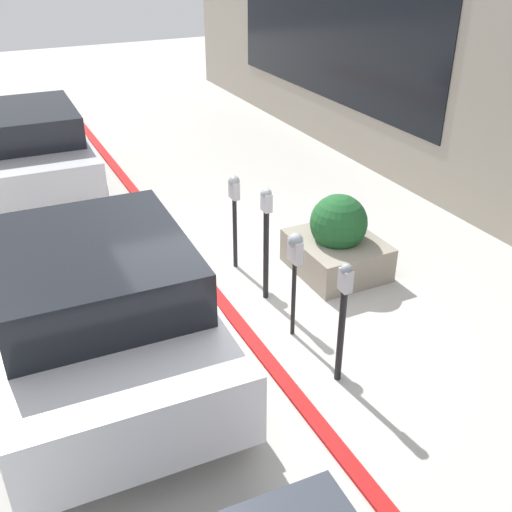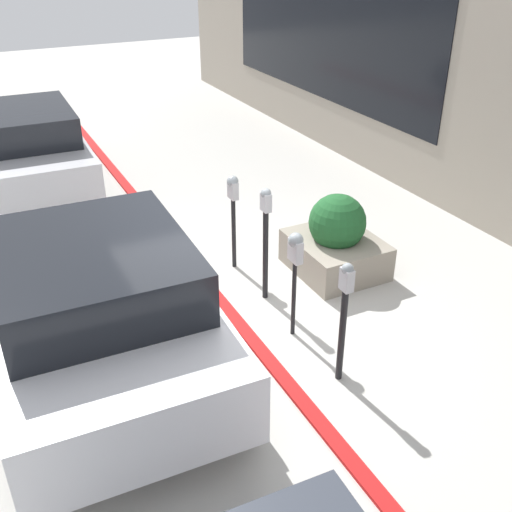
# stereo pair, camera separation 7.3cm
# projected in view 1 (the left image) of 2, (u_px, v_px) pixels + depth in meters

# --- Properties ---
(ground_plane) EXTENTS (40.00, 40.00, 0.00)m
(ground_plane) POSITION_uv_depth(u_px,v_px,m) (246.00, 324.00, 7.17)
(ground_plane) COLOR beige
(curb_strip) EXTENTS (24.50, 0.16, 0.04)m
(curb_strip) POSITION_uv_depth(u_px,v_px,m) (240.00, 325.00, 7.13)
(curb_strip) COLOR red
(curb_strip) RESTS_ON ground_plane
(parking_meter_nearest) EXTENTS (0.14, 0.12, 1.39)m
(parking_meter_nearest) POSITION_uv_depth(u_px,v_px,m) (343.00, 309.00, 5.89)
(parking_meter_nearest) COLOR black
(parking_meter_nearest) RESTS_ON ground_plane
(parking_meter_second) EXTENTS (0.20, 0.17, 1.31)m
(parking_meter_second) POSITION_uv_depth(u_px,v_px,m) (295.00, 257.00, 6.51)
(parking_meter_second) COLOR black
(parking_meter_second) RESTS_ON ground_plane
(parking_meter_middle) EXTENTS (0.15, 0.12, 1.50)m
(parking_meter_middle) POSITION_uv_depth(u_px,v_px,m) (266.00, 230.00, 7.23)
(parking_meter_middle) COLOR black
(parking_meter_middle) RESTS_ON ground_plane
(parking_meter_fourth) EXTENTS (0.18, 0.15, 1.35)m
(parking_meter_fourth) POSITION_uv_depth(u_px,v_px,m) (234.00, 202.00, 7.92)
(parking_meter_fourth) COLOR black
(parking_meter_fourth) RESTS_ON ground_plane
(planter_box) EXTENTS (1.23, 1.09, 1.11)m
(planter_box) POSITION_uv_depth(u_px,v_px,m) (337.00, 242.00, 8.08)
(planter_box) COLOR gray
(planter_box) RESTS_ON ground_plane
(parked_car_middle) EXTENTS (3.98, 2.13, 1.62)m
(parked_car_middle) POSITION_uv_depth(u_px,v_px,m) (96.00, 306.00, 5.99)
(parked_car_middle) COLOR silver
(parked_car_middle) RESTS_ON ground_plane
(parked_car_rear) EXTENTS (4.01, 2.05, 1.50)m
(parked_car_rear) POSITION_uv_depth(u_px,v_px,m) (27.00, 148.00, 10.47)
(parked_car_rear) COLOR #B7B7BC
(parked_car_rear) RESTS_ON ground_plane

